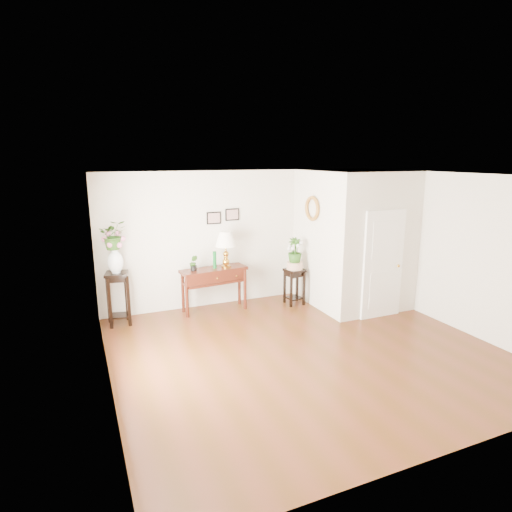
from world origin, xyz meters
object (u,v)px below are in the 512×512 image
console_table (214,289)px  plant_stand_a (118,299)px  plant_stand_b (294,287)px  table_lamp (226,250)px

console_table → plant_stand_a: 1.86m
plant_stand_a → plant_stand_b: plant_stand_a is taller
console_table → plant_stand_b: bearing=-15.6°
console_table → table_lamp: 0.84m
table_lamp → plant_stand_a: (-2.12, 0.00, -0.74)m
plant_stand_a → plant_stand_b: 3.56m
console_table → plant_stand_b: size_ratio=1.73×
console_table → table_lamp: size_ratio=1.81×
console_table → plant_stand_a: plant_stand_a is taller
table_lamp → plant_stand_b: bearing=-11.5°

